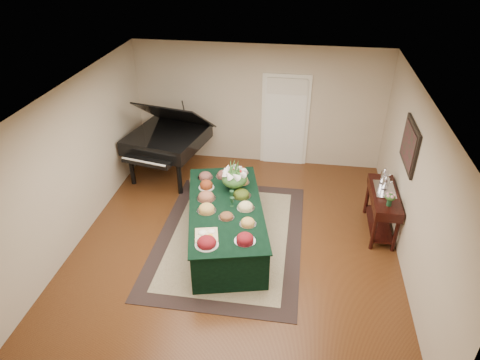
# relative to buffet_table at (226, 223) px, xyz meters

# --- Properties ---
(ground) EXTENTS (6.00, 6.00, 0.00)m
(ground) POSITION_rel_buffet_table_xyz_m (0.19, 0.07, -0.37)
(ground) COLOR #32180B
(ground) RESTS_ON ground
(area_rug) EXTENTS (2.54, 3.55, 0.01)m
(area_rug) POSITION_rel_buffet_table_xyz_m (0.05, 0.11, -0.37)
(area_rug) COLOR black
(area_rug) RESTS_ON ground
(kitchen_doorway) EXTENTS (1.05, 0.07, 2.10)m
(kitchen_doorway) POSITION_rel_buffet_table_xyz_m (0.79, 3.04, 0.65)
(kitchen_doorway) COLOR white
(kitchen_doorway) RESTS_ON ground
(buffet_table) EXTENTS (1.79, 2.80, 0.74)m
(buffet_table) POSITION_rel_buffet_table_xyz_m (0.00, 0.00, 0.00)
(buffet_table) COLOR black
(buffet_table) RESTS_ON ground
(food_platters) EXTENTS (1.30, 2.47, 0.12)m
(food_platters) POSITION_rel_buffet_table_xyz_m (-0.02, 0.10, 0.42)
(food_platters) COLOR silver
(food_platters) RESTS_ON buffet_table
(cutting_board) EXTENTS (0.42, 0.42, 0.10)m
(cutting_board) POSITION_rel_buffet_table_xyz_m (-0.15, -0.81, 0.40)
(cutting_board) COLOR tan
(cutting_board) RESTS_ON buffet_table
(green_goblets) EXTENTS (0.11, 0.27, 0.18)m
(green_goblets) POSITION_rel_buffet_table_xyz_m (0.09, 0.10, 0.46)
(green_goblets) COLOR #16371E
(green_goblets) RESTS_ON buffet_table
(floral_centerpiece) EXTENTS (0.46, 0.46, 0.46)m
(floral_centerpiece) POSITION_rel_buffet_table_xyz_m (0.07, 0.54, 0.64)
(floral_centerpiece) COLOR #16371E
(floral_centerpiece) RESTS_ON buffet_table
(grand_piano) EXTENTS (1.82, 1.96, 1.77)m
(grand_piano) POSITION_rel_buffet_table_xyz_m (-1.63, 2.06, 0.51)
(grand_piano) COLOR black
(grand_piano) RESTS_ON ground
(wicker_basket) EXTENTS (0.38, 0.38, 0.24)m
(wicker_basket) POSITION_rel_buffet_table_xyz_m (-0.87, 1.57, -0.26)
(wicker_basket) COLOR #A77543
(wicker_basket) RESTS_ON ground
(mahogany_sideboard) EXTENTS (0.45, 1.28, 0.82)m
(mahogany_sideboard) POSITION_rel_buffet_table_xyz_m (2.69, 0.71, 0.26)
(mahogany_sideboard) COLOR black
(mahogany_sideboard) RESTS_ON ground
(tea_service) EXTENTS (0.34, 0.58, 0.30)m
(tea_service) POSITION_rel_buffet_table_xyz_m (2.69, 0.91, 0.56)
(tea_service) COLOR silver
(tea_service) RESTS_ON mahogany_sideboard
(pink_bouquet) EXTENTS (0.19, 0.19, 0.24)m
(pink_bouquet) POSITION_rel_buffet_table_xyz_m (2.69, 0.31, 0.60)
(pink_bouquet) COLOR #16371E
(pink_bouquet) RESTS_ON mahogany_sideboard
(wall_painting) EXTENTS (0.05, 0.95, 0.75)m
(wall_painting) POSITION_rel_buffet_table_xyz_m (2.91, 0.71, 1.38)
(wall_painting) COLOR black
(wall_painting) RESTS_ON ground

